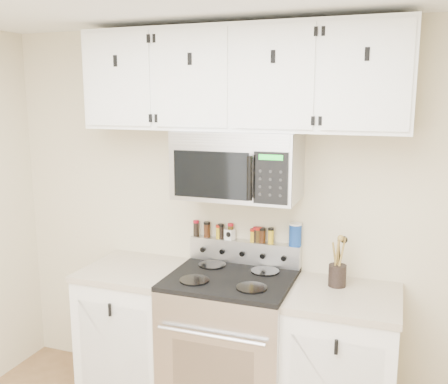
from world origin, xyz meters
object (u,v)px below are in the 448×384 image
at_px(range, 231,345).
at_px(salt_canister, 295,235).
at_px(utensil_crock, 337,274).
at_px(microwave, 238,165).

relative_size(range, salt_canister, 7.37).
height_order(utensil_crock, salt_canister, salt_canister).
xyz_separation_m(range, microwave, (0.00, 0.13, 1.14)).
bearing_deg(utensil_crock, microwave, -179.22).
xyz_separation_m(range, utensil_crock, (0.63, 0.14, 0.51)).
relative_size(utensil_crock, salt_canister, 2.07).
xyz_separation_m(microwave, utensil_crock, (0.63, 0.01, -0.63)).
bearing_deg(microwave, range, -90.23).
xyz_separation_m(microwave, salt_canister, (0.34, 0.16, -0.45)).
distance_m(microwave, utensil_crock, 0.89).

